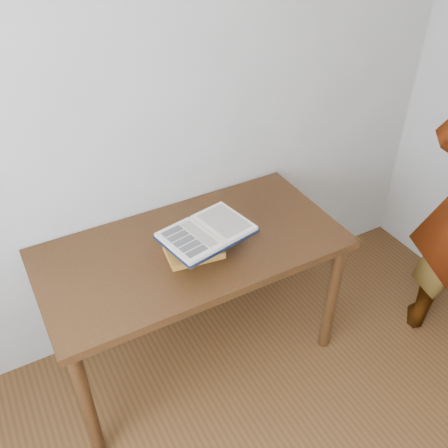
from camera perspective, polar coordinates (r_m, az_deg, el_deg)
desk at (r=2.41m, az=-3.61°, el=-4.26°), size 1.44×0.72×0.77m
book_stack at (r=2.26m, az=-3.18°, el=-2.38°), size 0.27×0.20×0.12m
open_book at (r=2.21m, az=-1.98°, el=-0.95°), size 0.43×0.34×0.03m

